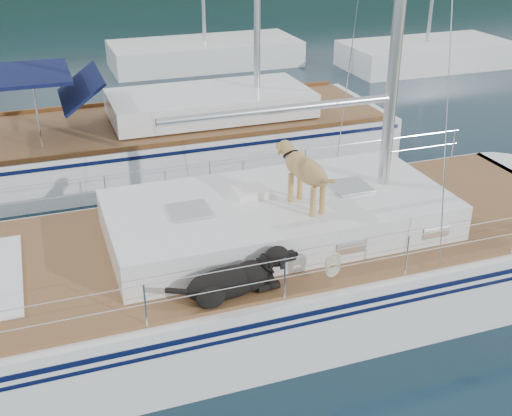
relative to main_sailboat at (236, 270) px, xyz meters
name	(u,v)px	position (x,y,z in m)	size (l,w,h in m)	color
ground	(231,307)	(-0.09, 0.01, -0.68)	(120.00, 120.00, 0.00)	black
main_sailboat	(236,270)	(0.00, 0.00, 0.00)	(12.00, 3.80, 14.01)	white
neighbor_sailboat	(168,140)	(0.33, 6.37, -0.05)	(11.00, 3.50, 13.30)	white
bg_boat_center	(205,54)	(3.91, 16.01, -0.23)	(7.20, 3.00, 11.65)	white
bg_boat_east	(426,55)	(11.91, 13.01, -0.22)	(6.40, 3.00, 11.65)	white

